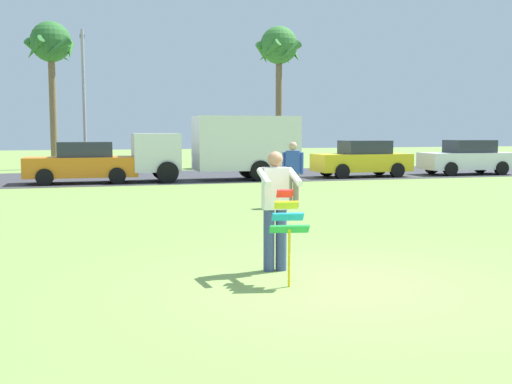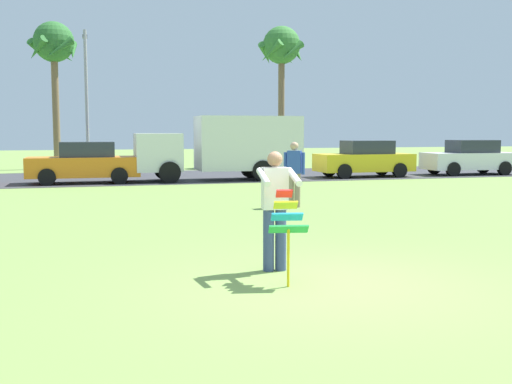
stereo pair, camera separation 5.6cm
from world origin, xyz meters
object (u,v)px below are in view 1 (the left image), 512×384
parked_car_yellow (362,159)px  palm_tree_centre_far (279,51)px  parked_car_orange (82,163)px  parked_truck_white_box (226,146)px  person_kite_flyer (275,206)px  parked_car_white (467,158)px  streetlight_pole (84,91)px  person_walker_near (293,172)px  palm_tree_right_near (51,48)px  kite_held (288,221)px

parked_car_yellow → palm_tree_centre_far: palm_tree_centre_far is taller
parked_car_orange → parked_truck_white_box: (5.70, 0.00, 0.64)m
person_kite_flyer → parked_car_white: bearing=47.9°
parked_car_white → streetlight_pole: (-16.98, 7.56, 3.22)m
streetlight_pole → person_walker_near: size_ratio=4.05×
parked_truck_white_box → parked_car_yellow: 6.16m
parked_car_orange → person_kite_flyer: bearing=-80.5°
person_kite_flyer → person_walker_near: 7.40m
person_kite_flyer → person_walker_near: (2.70, 6.89, -0.02)m
parked_car_yellow → palm_tree_centre_far: size_ratio=0.54×
parked_car_white → palm_tree_right_near: size_ratio=0.55×
streetlight_pole → parked_car_yellow: bearing=-32.9°
kite_held → palm_tree_centre_far: (8.19, 25.42, 5.65)m
parked_truck_white_box → palm_tree_centre_far: 11.23m
parked_car_white → streetlight_pole: size_ratio=0.61×
kite_held → parked_car_white: (14.54, 16.79, -0.07)m
parked_car_white → palm_tree_right_near: palm_tree_right_near is taller
parked_car_orange → palm_tree_right_near: size_ratio=0.55×
person_kite_flyer → palm_tree_centre_far: 26.55m
parked_car_yellow → palm_tree_right_near: (-13.24, 9.72, 5.58)m
kite_held → palm_tree_centre_far: bearing=72.1°
parked_truck_white_box → person_walker_near: size_ratio=3.88×
person_walker_near → parked_car_yellow: bearing=54.8°
person_walker_near → parked_truck_white_box: bearing=87.9°
person_kite_flyer → parked_car_yellow: 18.47m
parked_car_yellow → person_kite_flyer: bearing=-119.7°
parked_truck_white_box → person_walker_near: parked_truck_white_box is taller
person_kite_flyer → parked_truck_white_box: (3.03, 16.04, 0.46)m
kite_held → parked_car_white: parked_car_white is taller
person_kite_flyer → kite_held: person_kite_flyer is taller
kite_held → palm_tree_right_near: palm_tree_right_near is taller
palm_tree_centre_far → person_walker_near: 19.39m
parked_car_orange → parked_car_white: (17.14, -0.00, 0.00)m
kite_held → palm_tree_right_near: size_ratio=0.16×
parked_car_yellow → parked_car_white: same height
parked_car_orange → person_walker_near: person_walker_near is taller
parked_car_white → palm_tree_right_near: bearing=152.4°
kite_held → palm_tree_centre_far: 27.29m
parked_car_white → palm_tree_right_near: 21.68m
person_kite_flyer → parked_truck_white_box: bearing=79.3°
palm_tree_right_near → streetlight_pole: bearing=-53.8°
parked_truck_white_box → kite_held: bearing=-100.5°
parked_car_white → person_walker_near: bearing=-142.2°
parked_car_white → streetlight_pole: streetlight_pole is taller
parked_car_orange → person_walker_near: 10.61m
parked_car_orange → streetlight_pole: streetlight_pole is taller
parked_car_orange → parked_car_white: bearing=-0.0°
person_kite_flyer → streetlight_pole: (-2.51, 23.60, 3.05)m
palm_tree_right_near → streetlight_pole: palm_tree_right_near is taller
parked_car_white → palm_tree_right_near: (-18.56, 9.72, 5.58)m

